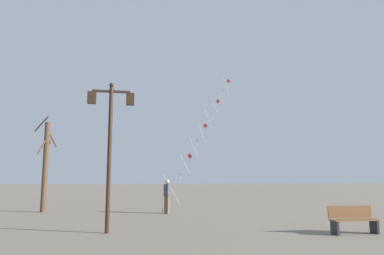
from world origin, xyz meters
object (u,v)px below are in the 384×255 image
Objects in this scene: twin_lantern_lamp_post at (110,127)px; park_bench at (353,220)px; kite_flyer at (167,195)px; bare_tree at (45,164)px; kite_train at (205,127)px.

twin_lantern_lamp_post is 8.63m from park_bench.
park_bench is at bearing -11.53° from twin_lantern_lamp_post.
kite_flyer is 1.06× the size of park_bench.
kite_flyer is (2.68, 5.96, -2.62)m from twin_lantern_lamp_post.
bare_tree is 3.21× the size of park_bench.
kite_train is at bearing 1.05° from kite_flyer.
twin_lantern_lamp_post is at bearing -173.56° from kite_flyer.
twin_lantern_lamp_post is at bearing -64.94° from bare_tree.
twin_lantern_lamp_post is 3.17× the size of park_bench.
kite_flyer is 6.87m from bare_tree.
kite_train is 6.33× the size of park_bench.
park_bench is (5.22, -7.58, -0.45)m from kite_flyer.
twin_lantern_lamp_post is 0.99× the size of bare_tree.
kite_flyer is (-3.26, -5.73, -4.41)m from kite_train.
bare_tree is 15.15m from park_bench.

